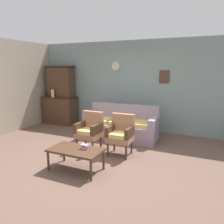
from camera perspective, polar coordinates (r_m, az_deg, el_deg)
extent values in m
plane|color=brown|center=(4.72, -5.07, -12.42)|extent=(7.68, 7.68, 0.00)
cube|color=gray|center=(6.74, 5.86, 6.74)|extent=(6.40, 0.06, 2.70)
cube|color=#472D1E|center=(6.45, 13.47, 8.94)|extent=(0.28, 0.02, 0.36)
cylinder|color=beige|center=(6.89, 0.99, 11.90)|extent=(0.26, 0.03, 0.26)
cube|color=#472D1E|center=(7.74, -13.29, 0.39)|extent=(1.10, 0.52, 0.90)
cube|color=black|center=(7.66, -13.45, 3.80)|extent=(1.16, 0.55, 0.03)
cube|color=#472D1E|center=(7.68, -13.26, 7.50)|extent=(0.90, 0.36, 0.95)
cube|color=black|center=(7.66, -13.44, 11.34)|extent=(0.99, 0.38, 0.08)
cylinder|color=#D1BF83|center=(7.59, -15.19, 4.72)|extent=(0.10, 0.10, 0.25)
cube|color=gray|center=(5.99, 2.32, -4.94)|extent=(1.99, 0.90, 0.42)
cube|color=gray|center=(6.18, 3.33, -0.14)|extent=(1.95, 0.26, 0.48)
cube|color=gray|center=(5.69, 10.89, -2.61)|extent=(0.20, 0.81, 0.24)
cube|color=gray|center=(6.25, -5.41, -1.16)|extent=(0.20, 0.81, 0.24)
cube|color=tan|center=(5.73, 7.59, -3.11)|extent=(0.54, 0.59, 0.10)
cube|color=tan|center=(5.89, 2.21, -2.61)|extent=(0.54, 0.59, 0.10)
cube|color=tan|center=(6.09, -2.85, -2.13)|extent=(0.54, 0.59, 0.10)
cube|color=#9E6B4C|center=(5.12, -6.06, -5.93)|extent=(0.53, 0.49, 0.12)
cube|color=tan|center=(5.08, -6.20, -5.02)|extent=(0.45, 0.42, 0.10)
cube|color=#9E6B4C|center=(5.21, -4.97, -2.29)|extent=(0.52, 0.11, 0.46)
cube|color=#472D1E|center=(4.96, -3.93, -4.41)|extent=(0.09, 0.48, 0.22)
cube|color=#472D1E|center=(5.19, -8.18, -3.79)|extent=(0.09, 0.48, 0.22)
cylinder|color=#472D1E|center=(4.93, -5.08, -9.30)|extent=(0.04, 0.04, 0.32)
cylinder|color=#472D1E|center=(5.15, -9.14, -8.49)|extent=(0.04, 0.04, 0.32)
cylinder|color=#472D1E|center=(5.24, -2.94, -7.98)|extent=(0.04, 0.04, 0.32)
cylinder|color=#472D1E|center=(5.45, -6.85, -7.29)|extent=(0.04, 0.04, 0.32)
cube|color=#9E6B4C|center=(4.83, 2.09, -6.96)|extent=(0.54, 0.50, 0.12)
cube|color=tan|center=(4.78, 2.01, -6.01)|extent=(0.45, 0.42, 0.10)
cube|color=#9E6B4C|center=(4.93, 2.93, -3.07)|extent=(0.52, 0.12, 0.46)
cube|color=#472D1E|center=(4.71, 4.62, -5.31)|extent=(0.10, 0.48, 0.22)
cube|color=#472D1E|center=(4.86, -0.33, -4.74)|extent=(0.10, 0.48, 0.22)
cylinder|color=#472D1E|center=(4.67, 3.69, -10.51)|extent=(0.04, 0.04, 0.32)
cylinder|color=#472D1E|center=(4.81, -1.11, -9.80)|extent=(0.04, 0.04, 0.32)
cylinder|color=#472D1E|center=(5.01, 5.12, -8.98)|extent=(0.04, 0.04, 0.32)
cylinder|color=#472D1E|center=(5.14, 0.61, -8.37)|extent=(0.04, 0.04, 0.32)
cube|color=#472D1E|center=(4.20, -9.44, -9.74)|extent=(1.00, 0.56, 0.04)
cylinder|color=#472D1E|center=(4.71, -12.43, -10.19)|extent=(0.04, 0.04, 0.38)
cylinder|color=#472D1E|center=(4.26, -2.22, -12.35)|extent=(0.04, 0.04, 0.38)
cylinder|color=#472D1E|center=(4.37, -16.28, -12.18)|extent=(0.04, 0.04, 0.38)
cylinder|color=#472D1E|center=(3.87, -5.52, -14.94)|extent=(0.04, 0.04, 0.38)
cube|color=pink|center=(4.16, -7.01, -9.47)|extent=(0.12, 0.08, 0.02)
cube|color=tan|center=(4.15, -6.96, -9.23)|extent=(0.11, 0.09, 0.02)
cube|color=#684C6E|center=(4.16, -6.85, -8.89)|extent=(0.13, 0.10, 0.02)
cube|color=#C088A1|center=(4.16, -7.19, -8.55)|extent=(0.13, 0.09, 0.03)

